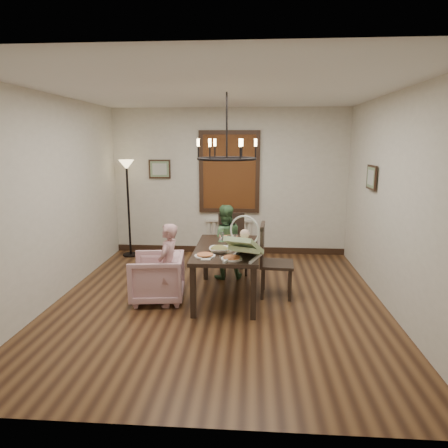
# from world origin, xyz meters

# --- Properties ---
(room_shell) EXTENTS (4.51, 5.00, 2.81)m
(room_shell) POSITION_xyz_m (0.00, 0.37, 1.40)
(room_shell) COLOR brown
(room_shell) RESTS_ON ground
(dining_table) EXTENTS (0.88, 1.55, 0.72)m
(dining_table) POSITION_xyz_m (0.10, 0.18, 0.64)
(dining_table) COLOR black
(dining_table) RESTS_ON room_shell
(chair_far) EXTENTS (0.53, 0.53, 1.00)m
(chair_far) POSITION_xyz_m (0.14, 1.23, 0.50)
(chair_far) COLOR black
(chair_far) RESTS_ON room_shell
(chair_right) EXTENTS (0.50, 0.50, 1.06)m
(chair_right) POSITION_xyz_m (0.81, 0.29, 0.53)
(chair_right) COLOR black
(chair_right) RESTS_ON room_shell
(armchair) EXTENTS (0.80, 0.78, 0.66)m
(armchair) POSITION_xyz_m (-0.85, -0.01, 0.33)
(armchair) COLOR #CC9CA1
(armchair) RESTS_ON room_shell
(elderly_woman) EXTENTS (0.28, 0.38, 0.93)m
(elderly_woman) POSITION_xyz_m (-0.65, -0.17, 0.47)
(elderly_woman) COLOR #C58B8C
(elderly_woman) RESTS_ON room_shell
(seated_man) EXTENTS (0.55, 0.47, 0.99)m
(seated_man) POSITION_xyz_m (0.01, 0.99, 0.50)
(seated_man) COLOR #467042
(seated_man) RESTS_ON room_shell
(baby_bouncer) EXTENTS (0.58, 0.68, 0.38)m
(baby_bouncer) POSITION_xyz_m (0.36, -0.32, 0.91)
(baby_bouncer) COLOR #B5D794
(baby_bouncer) RESTS_ON dining_table
(salad_bowl) EXTENTS (0.33, 0.33, 0.08)m
(salad_bowl) POSITION_xyz_m (0.02, -0.06, 0.76)
(salad_bowl) COLOR white
(salad_bowl) RESTS_ON dining_table
(pizza_platter) EXTENTS (0.28, 0.28, 0.04)m
(pizza_platter) POSITION_xyz_m (0.06, 0.02, 0.74)
(pizza_platter) COLOR tan
(pizza_platter) RESTS_ON dining_table
(drinking_glass) EXTENTS (0.08, 0.08, 0.16)m
(drinking_glass) POSITION_xyz_m (0.14, 0.27, 0.80)
(drinking_glass) COLOR silver
(drinking_glass) RESTS_ON dining_table
(window_blinds) EXTENTS (1.00, 0.03, 1.40)m
(window_blinds) POSITION_xyz_m (0.00, 2.46, 1.60)
(window_blinds) COLOR brown
(window_blinds) RESTS_ON room_shell
(radiator) EXTENTS (0.92, 0.12, 0.62)m
(radiator) POSITION_xyz_m (0.00, 2.48, 0.35)
(radiator) COLOR silver
(radiator) RESTS_ON room_shell
(picture_back) EXTENTS (0.42, 0.03, 0.36)m
(picture_back) POSITION_xyz_m (-1.35, 2.47, 1.65)
(picture_back) COLOR black
(picture_back) RESTS_ON room_shell
(picture_right) EXTENTS (0.03, 0.42, 0.36)m
(picture_right) POSITION_xyz_m (2.21, 0.90, 1.65)
(picture_right) COLOR black
(picture_right) RESTS_ON room_shell
(floor_lamp) EXTENTS (0.30, 0.30, 1.80)m
(floor_lamp) POSITION_xyz_m (-1.90, 2.15, 0.90)
(floor_lamp) COLOR black
(floor_lamp) RESTS_ON room_shell
(chandelier) EXTENTS (0.80, 0.80, 0.04)m
(chandelier) POSITION_xyz_m (0.10, 0.18, 1.95)
(chandelier) COLOR black
(chandelier) RESTS_ON room_shell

